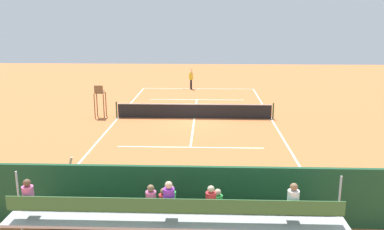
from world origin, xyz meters
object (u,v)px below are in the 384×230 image
(tennis_net, at_px, (194,111))
(equipment_bag, at_px, (219,211))
(bleacher_stand, at_px, (177,217))
(umpire_chair, at_px, (100,98))
(line_judge, at_px, (69,184))
(tennis_player, at_px, (191,78))
(tennis_racket, at_px, (186,89))
(tennis_ball_near, at_px, (216,96))
(courtside_bench, at_px, (284,200))

(tennis_net, height_order, equipment_bag, tennis_net)
(bleacher_stand, bearing_deg, equipment_bag, -122.69)
(tennis_net, xyz_separation_m, umpire_chair, (6.20, -0.11, 0.81))
(line_judge, bearing_deg, tennis_player, -97.49)
(tennis_player, xyz_separation_m, tennis_racket, (0.50, -0.03, -1.00))
(bleacher_stand, height_order, tennis_player, bleacher_stand)
(umpire_chair, distance_m, tennis_player, 12.09)
(tennis_net, height_order, line_judge, line_judge)
(tennis_ball_near, bearing_deg, equipment_bag, 89.20)
(courtside_bench, relative_size, line_judge, 0.93)
(tennis_net, height_order, tennis_racket, tennis_net)
(courtside_bench, xyz_separation_m, tennis_racket, (4.57, -24.14, -0.54))
(line_judge, bearing_deg, umpire_chair, -79.93)
(bleacher_stand, height_order, umpire_chair, bleacher_stand)
(equipment_bag, bearing_deg, tennis_net, -84.60)
(courtside_bench, height_order, tennis_racket, courtside_bench)
(umpire_chair, bearing_deg, tennis_racket, -115.16)
(bleacher_stand, relative_size, tennis_racket, 15.70)
(tennis_net, xyz_separation_m, tennis_racket, (1.14, -10.87, -0.49))
(bleacher_stand, bearing_deg, courtside_bench, -148.46)
(tennis_ball_near, xyz_separation_m, line_judge, (5.38, 20.68, 0.98))
(bleacher_stand, relative_size, courtside_bench, 5.03)
(tennis_net, bearing_deg, courtside_bench, 104.48)
(tennis_net, height_order, tennis_ball_near, tennis_net)
(umpire_chair, bearing_deg, equipment_bag, 118.93)
(umpire_chair, bearing_deg, tennis_net, 179.01)
(umpire_chair, distance_m, line_judge, 13.61)
(tennis_racket, bearing_deg, tennis_ball_near, 127.76)
(tennis_net, relative_size, tennis_ball_near, 156.06)
(umpire_chair, relative_size, courtside_bench, 1.19)
(bleacher_stand, distance_m, tennis_ball_near, 22.83)
(tennis_net, bearing_deg, equipment_bag, 95.40)
(tennis_racket, distance_m, line_judge, 24.33)
(bleacher_stand, relative_size, equipment_bag, 10.07)
(umpire_chair, xyz_separation_m, courtside_bench, (-9.63, 13.38, -0.76))
(tennis_player, bearing_deg, bleacher_stand, 91.41)
(bleacher_stand, distance_m, line_judge, 4.35)
(tennis_ball_near, relative_size, line_judge, 0.03)
(tennis_racket, bearing_deg, tennis_player, 176.56)
(bleacher_stand, height_order, line_judge, bleacher_stand)
(equipment_bag, relative_size, line_judge, 0.47)
(tennis_net, distance_m, tennis_player, 10.87)
(tennis_net, xyz_separation_m, tennis_ball_near, (-1.56, -7.39, -0.47))
(umpire_chair, distance_m, courtside_bench, 16.50)
(tennis_player, relative_size, line_judge, 1.00)
(equipment_bag, bearing_deg, tennis_ball_near, -90.80)
(bleacher_stand, distance_m, equipment_bag, 2.47)
(bleacher_stand, height_order, courtside_bench, bleacher_stand)
(courtside_bench, bearing_deg, tennis_net, -75.52)
(line_judge, bearing_deg, tennis_racket, -96.32)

